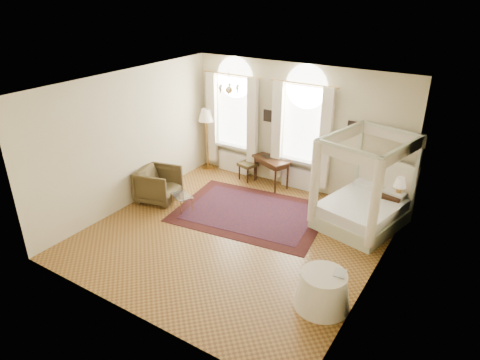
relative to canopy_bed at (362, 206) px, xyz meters
The scene contains 18 objects.
ground 2.97m from the canopy_bed, 138.79° to the right, with size 6.00×6.00×0.00m, color olive.
room_walls 3.29m from the canopy_bed, 138.79° to the right, with size 6.00×6.00×6.00m.
window_left 4.33m from the canopy_bed, 167.08° to the left, with size 1.62×0.27×3.29m.
window_right 2.43m from the canopy_bed, 154.85° to the left, with size 1.62×0.27×3.29m.
chandelier 4.01m from the canopy_bed, 166.75° to the right, with size 0.51×0.45×0.50m.
wall_pictures 2.75m from the canopy_bed, 153.88° to the left, with size 2.54×0.03×0.39m.
canopy_bed is the anchor object (origin of this frame).
nightstand 0.78m from the canopy_bed, 49.69° to the left, with size 0.45×0.41×0.65m, color #341B0E.
nightstand_lamp 1.02m from the canopy_bed, 48.47° to the left, with size 0.28×0.28×0.42m.
writing_desk 2.88m from the canopy_bed, 164.49° to the left, with size 1.17×0.91×0.78m.
laptop 3.03m from the canopy_bed, 164.46° to the left, with size 0.32×0.20×0.03m, color black.
stool 3.55m from the canopy_bed, 168.35° to the left, with size 0.55×0.55×0.51m.
armchair 4.98m from the canopy_bed, 161.59° to the right, with size 0.93×0.96×0.87m, color #40341B.
coffee_table 4.26m from the canopy_bed, 157.83° to the right, with size 0.64×0.55×0.36m.
floor_lamp 5.08m from the canopy_bed, behind, with size 0.47×0.47×1.82m.
oriental_rug 2.62m from the canopy_bed, 159.57° to the right, with size 3.79×2.95×0.01m.
side_table 3.04m from the canopy_bed, 84.05° to the right, with size 0.97×0.97×0.66m.
book 2.92m from the canopy_bed, 81.32° to the right, with size 0.19×0.26×0.02m, color black.
Camera 1 is at (4.45, -6.74, 5.10)m, focal length 32.00 mm.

